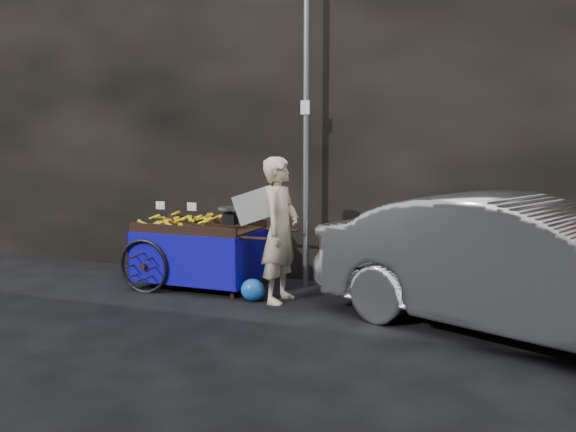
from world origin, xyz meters
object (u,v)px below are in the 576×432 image
at_px(plastic_bag, 253,290).
at_px(vendor, 280,230).
at_px(banana_cart, 196,233).
at_px(parked_car, 524,267).

bearing_deg(plastic_bag, vendor, 19.14).
height_order(banana_cart, parked_car, parked_car).
xyz_separation_m(vendor, plastic_bag, (-0.32, -0.11, -0.75)).
relative_size(banana_cart, plastic_bag, 7.09).
bearing_deg(parked_car, banana_cart, 103.32).
bearing_deg(parked_car, vendor, 105.41).
relative_size(vendor, plastic_bag, 5.77).
distance_m(banana_cart, parked_car, 4.12).
xyz_separation_m(plastic_bag, parked_car, (3.05, -0.23, 0.56)).
height_order(vendor, parked_car, vendor).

